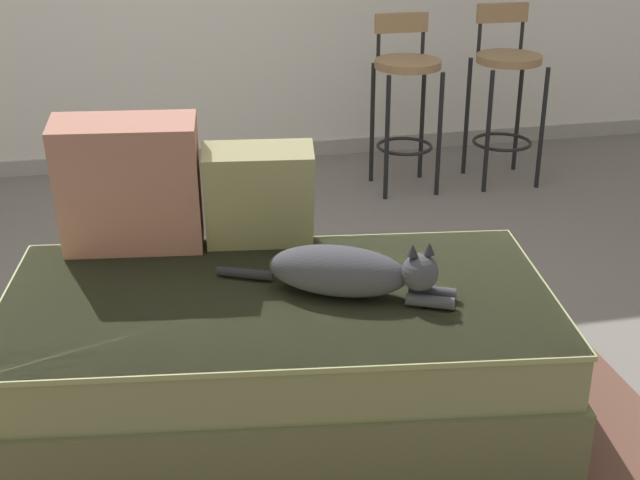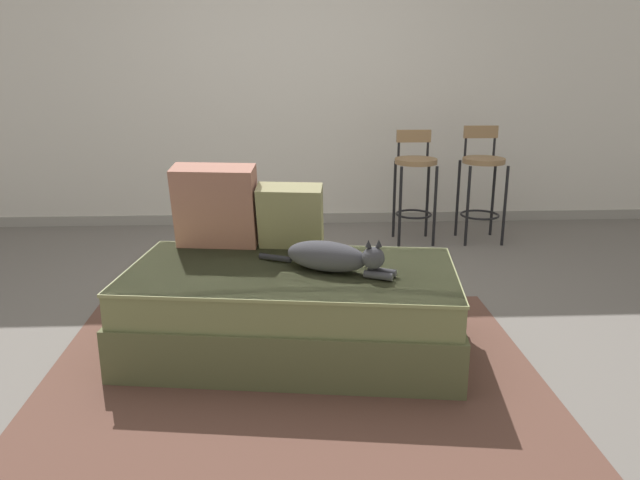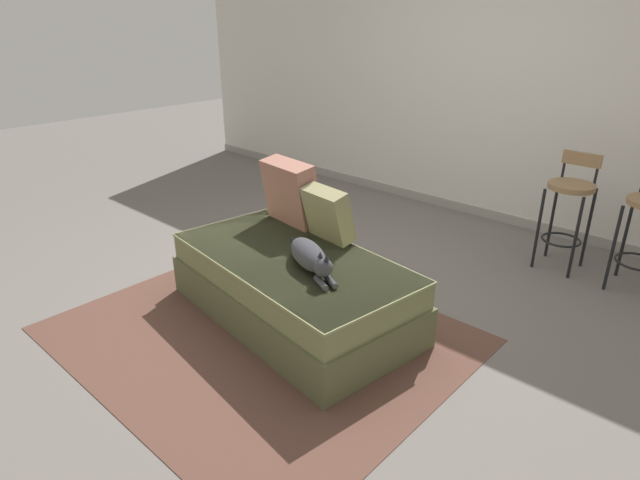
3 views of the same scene
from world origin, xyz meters
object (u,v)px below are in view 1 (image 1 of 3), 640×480
Objects in this scene: bar_stool_near_window at (406,86)px; bar_stool_by_doorway at (506,82)px; throw_pillow_middle at (260,196)px; cat at (348,272)px; couch at (280,358)px; throw_pillow_corner at (129,185)px.

bar_stool_by_doorway reaches higher than bar_stool_near_window.
throw_pillow_middle is 0.55× the size of cat.
bar_stool_near_window reaches higher than couch.
bar_stool_near_window is at bearing 62.71° from couch.
throw_pillow_corner is 0.78m from cat.
throw_pillow_corner is 1.26× the size of throw_pillow_middle.
throw_pillow_corner is 0.53× the size of bar_stool_near_window.
bar_stool_by_doorway is at bearing 51.48° from couch.
throw_pillow_middle reaches higher than couch.
bar_stool_near_window reaches higher than cat.
throw_pillow_corner is 0.42m from throw_pillow_middle.
couch is at bearing -90.81° from throw_pillow_middle.
bar_stool_by_doorway is at bearing 38.43° from throw_pillow_corner.
bar_stool_by_doorway is (1.37, 2.02, 0.02)m from cat.
bar_stool_near_window reaches higher than throw_pillow_middle.
bar_stool_by_doorway reaches higher than cat.
cat is 2.44m from bar_stool_by_doorway.
bar_stool_by_doorway is (1.98, 1.57, -0.14)m from throw_pillow_corner.
throw_pillow_middle is 0.42× the size of bar_stool_near_window.
throw_pillow_middle is 1.92m from bar_stool_near_window.
couch is 4.72× the size of throw_pillow_middle.
throw_pillow_corner is (-0.41, 0.40, 0.46)m from couch.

